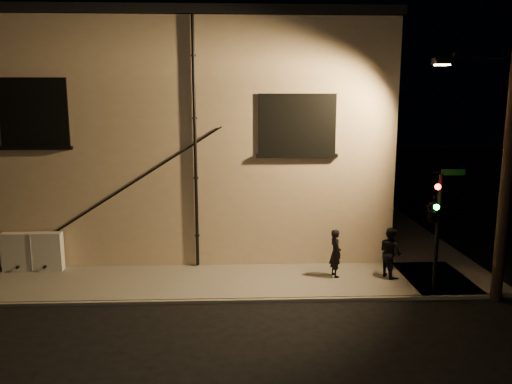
{
  "coord_description": "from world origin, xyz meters",
  "views": [
    {
      "loc": [
        -0.47,
        -13.7,
        5.78
      ],
      "look_at": [
        0.18,
        1.8,
        2.92
      ],
      "focal_mm": 35.0,
      "sensor_mm": 36.0,
      "label": 1
    }
  ],
  "objects_px": {
    "pedestrian_a": "(335,253)",
    "traffic_signal": "(433,210)",
    "pedestrian_b": "(390,252)",
    "utility_cabinet": "(33,252)",
    "streetlamp_pole": "(504,166)"
  },
  "relations": [
    {
      "from": "pedestrian_a",
      "to": "traffic_signal",
      "type": "height_order",
      "value": "traffic_signal"
    },
    {
      "from": "pedestrian_a",
      "to": "pedestrian_b",
      "type": "height_order",
      "value": "pedestrian_b"
    },
    {
      "from": "utility_cabinet",
      "to": "traffic_signal",
      "type": "height_order",
      "value": "traffic_signal"
    },
    {
      "from": "pedestrian_a",
      "to": "pedestrian_b",
      "type": "bearing_deg",
      "value": -104.98
    },
    {
      "from": "traffic_signal",
      "to": "streetlamp_pole",
      "type": "relative_size",
      "value": 0.49
    },
    {
      "from": "pedestrian_a",
      "to": "traffic_signal",
      "type": "xyz_separation_m",
      "value": [
        2.55,
        -1.43,
        1.71
      ]
    },
    {
      "from": "pedestrian_b",
      "to": "pedestrian_a",
      "type": "bearing_deg",
      "value": 66.71
    },
    {
      "from": "pedestrian_a",
      "to": "utility_cabinet",
      "type": "bearing_deg",
      "value": 73.09
    },
    {
      "from": "utility_cabinet",
      "to": "pedestrian_a",
      "type": "height_order",
      "value": "pedestrian_a"
    },
    {
      "from": "pedestrian_a",
      "to": "pedestrian_b",
      "type": "xyz_separation_m",
      "value": [
        1.76,
        -0.12,
        0.04
      ]
    },
    {
      "from": "pedestrian_a",
      "to": "streetlamp_pole",
      "type": "height_order",
      "value": "streetlamp_pole"
    },
    {
      "from": "pedestrian_b",
      "to": "streetlamp_pole",
      "type": "relative_size",
      "value": 0.22
    },
    {
      "from": "utility_cabinet",
      "to": "streetlamp_pole",
      "type": "bearing_deg",
      "value": -11.02
    },
    {
      "from": "utility_cabinet",
      "to": "traffic_signal",
      "type": "relative_size",
      "value": 0.54
    },
    {
      "from": "traffic_signal",
      "to": "utility_cabinet",
      "type": "bearing_deg",
      "value": 169.11
    }
  ]
}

